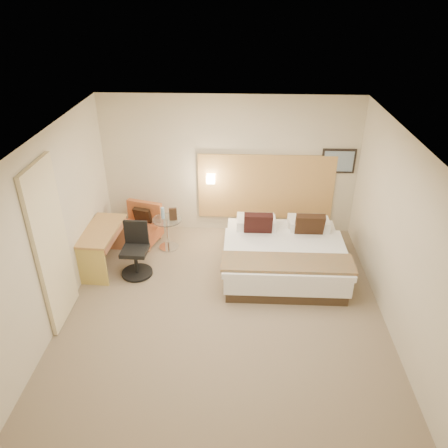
{
  "coord_description": "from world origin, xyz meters",
  "views": [
    {
      "loc": [
        0.24,
        -5.24,
        4.4
      ],
      "look_at": [
        -0.03,
        0.76,
        1.07
      ],
      "focal_mm": 35.0,
      "sensor_mm": 36.0,
      "label": 1
    }
  ],
  "objects_px": {
    "bed": "(283,254)",
    "desk_chair": "(136,254)",
    "lounge_chair": "(141,227)",
    "desk": "(103,237)",
    "side_table": "(168,232)"
  },
  "relations": [
    {
      "from": "lounge_chair",
      "to": "desk_chair",
      "type": "bearing_deg",
      "value": -82.16
    },
    {
      "from": "desk_chair",
      "to": "desk",
      "type": "bearing_deg",
      "value": 162.86
    },
    {
      "from": "lounge_chair",
      "to": "side_table",
      "type": "bearing_deg",
      "value": -22.58
    },
    {
      "from": "desk_chair",
      "to": "lounge_chair",
      "type": "bearing_deg",
      "value": 97.84
    },
    {
      "from": "desk",
      "to": "desk_chair",
      "type": "height_order",
      "value": "desk_chair"
    },
    {
      "from": "bed",
      "to": "desk_chair",
      "type": "distance_m",
      "value": 2.51
    },
    {
      "from": "bed",
      "to": "side_table",
      "type": "height_order",
      "value": "bed"
    },
    {
      "from": "bed",
      "to": "desk_chair",
      "type": "xyz_separation_m",
      "value": [
        -2.5,
        -0.2,
        0.06
      ]
    },
    {
      "from": "bed",
      "to": "desk_chair",
      "type": "height_order",
      "value": "bed"
    },
    {
      "from": "desk",
      "to": "desk_chair",
      "type": "xyz_separation_m",
      "value": [
        0.59,
        -0.18,
        -0.2
      ]
    },
    {
      "from": "lounge_chair",
      "to": "desk",
      "type": "xyz_separation_m",
      "value": [
        -0.44,
        -0.89,
        0.29
      ]
    },
    {
      "from": "lounge_chair",
      "to": "desk_chair",
      "type": "relative_size",
      "value": 0.91
    },
    {
      "from": "bed",
      "to": "lounge_chair",
      "type": "relative_size",
      "value": 2.42
    },
    {
      "from": "side_table",
      "to": "desk_chair",
      "type": "bearing_deg",
      "value": -116.01
    },
    {
      "from": "bed",
      "to": "lounge_chair",
      "type": "xyz_separation_m",
      "value": [
        -2.65,
        0.87,
        -0.02
      ]
    }
  ]
}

